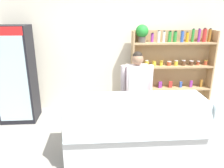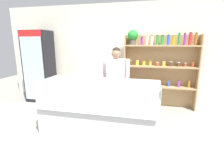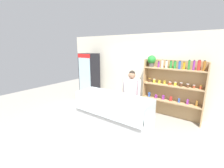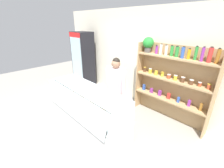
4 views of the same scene
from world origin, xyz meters
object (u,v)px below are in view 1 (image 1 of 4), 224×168
deli_display_case (134,139)px  shop_clerk (137,87)px  shelving_unit (169,64)px  drinks_fridge (16,75)px

deli_display_case → shop_clerk: (0.15, 0.77, 0.62)m
shelving_unit → drinks_fridge: bearing=-175.8°
drinks_fridge → shelving_unit: bearing=4.2°
shelving_unit → shop_clerk: size_ratio=1.26×
shelving_unit → shop_clerk: (-0.88, -0.94, -0.20)m
deli_display_case → shop_clerk: 0.99m
drinks_fridge → deli_display_case: bearing=-33.0°
shop_clerk → shelving_unit: bearing=46.7°
shop_clerk → drinks_fridge: bearing=163.9°
shop_clerk → deli_display_case: bearing=-101.2°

